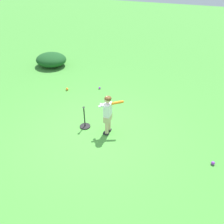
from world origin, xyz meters
name	(u,v)px	position (x,y,z in m)	size (l,w,h in m)	color
ground_plane	(93,133)	(0.00, 0.00, 0.00)	(40.00, 40.00, 0.00)	#479338
child_batter	(108,111)	(0.35, 0.18, 0.65)	(0.57, 0.42, 1.08)	#232328
play_ball_behind_batter	(213,163)	(2.92, -0.07, 0.04)	(0.08, 0.08, 0.08)	purple
play_ball_far_right	(67,89)	(-1.79, 1.83, 0.05)	(0.09, 0.09, 0.09)	orange
play_ball_by_bucket	(100,88)	(-0.80, 2.31, 0.04)	(0.07, 0.07, 0.07)	purple
batting_tee	(85,124)	(-0.32, 0.19, 0.10)	(0.28, 0.28, 0.62)	black
shrub_left_background	(51,60)	(-3.43, 3.49, 0.26)	(1.24, 1.14, 0.52)	#194C1E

